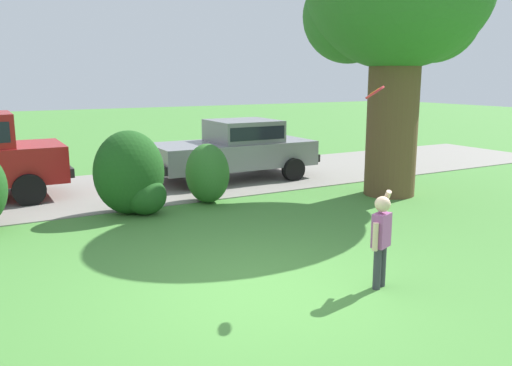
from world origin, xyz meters
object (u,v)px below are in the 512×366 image
oak_tree_large (396,3)px  frisbee (375,92)px  parked_sedan (236,147)px  child_thrower (381,234)px

oak_tree_large → frisbee: (-3.85, -3.73, -1.77)m
parked_sedan → frisbee: (-1.57, -7.01, 1.63)m
oak_tree_large → child_thrower: oak_tree_large is taller
child_thrower → frisbee: (0.22, 0.48, 1.77)m
oak_tree_large → frisbee: bearing=-136.0°
oak_tree_large → frisbee: size_ratio=20.31×
parked_sedan → frisbee: frisbee is taller
oak_tree_large → child_thrower: 6.84m
oak_tree_large → parked_sedan: (-2.29, 3.29, -3.41)m
child_thrower → frisbee: bearing=65.0°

